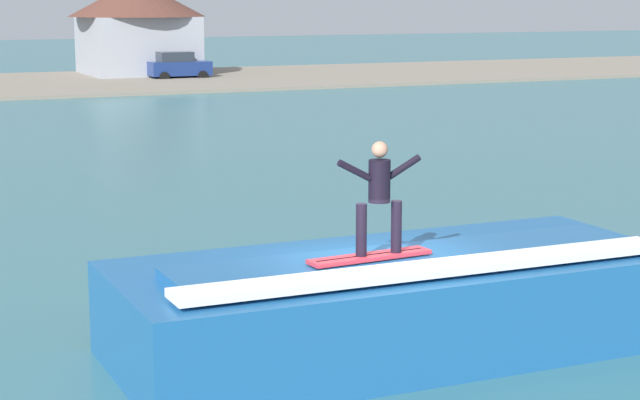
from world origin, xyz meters
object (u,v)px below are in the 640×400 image
(wave_crest, at_px, (397,302))
(surfboard, at_px, (370,257))
(house_gabled_white, at_px, (137,23))
(car_far_shore, at_px, (178,66))
(surfer, at_px, (379,191))

(wave_crest, relative_size, surfboard, 4.42)
(wave_crest, height_order, house_gabled_white, house_gabled_white)
(surfboard, relative_size, car_far_shore, 0.49)
(car_far_shore, distance_m, house_gabled_white, 5.37)
(car_far_shore, bearing_deg, house_gabled_white, 108.37)
(car_far_shore, bearing_deg, surfer, -104.13)
(wave_crest, xyz_separation_m, car_far_shore, (13.48, 55.31, 0.19))
(surfboard, relative_size, house_gabled_white, 0.21)
(surfboard, xyz_separation_m, surfer, (0.13, -0.02, 0.96))
(surfer, bearing_deg, house_gabled_white, 78.20)
(wave_crest, bearing_deg, car_far_shore, 76.31)
(surfer, distance_m, house_gabled_white, 61.50)
(wave_crest, distance_m, car_far_shore, 56.93)
(surfer, xyz_separation_m, car_far_shore, (14.04, 55.78, -1.66))
(surfer, bearing_deg, car_far_shore, 75.87)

